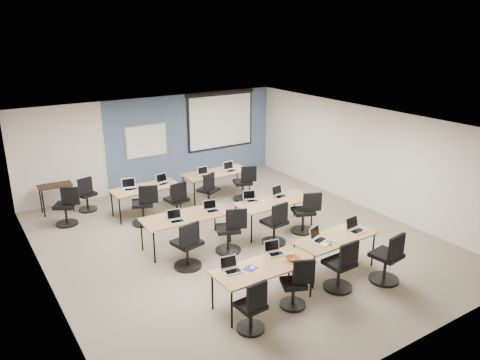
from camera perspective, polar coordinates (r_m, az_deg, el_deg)
floor at (r=10.75m, az=-0.39°, el=-7.40°), size 8.00×9.00×0.02m
ceiling at (r=9.87m, az=-0.42°, el=6.83°), size 8.00×9.00×0.02m
wall_back at (r=14.08m, az=-10.29°, el=4.51°), size 8.00×0.04×2.70m
wall_front at (r=7.18m, az=19.59°, el=-10.59°), size 8.00×0.04×2.70m
wall_left at (r=8.91m, az=-22.78°, el=-5.15°), size 0.04×9.00×2.70m
wall_right at (r=12.73m, az=15.00°, el=2.65°), size 0.04×9.00×2.70m
blue_accent_panel at (r=14.56m, az=-5.70°, el=5.18°), size 5.50×0.04×2.70m
whiteboard at (r=13.88m, az=-11.34°, el=4.67°), size 1.28×0.03×0.98m
projector_screen at (r=14.84m, az=-2.37°, el=7.63°), size 2.40×0.10×1.82m
training_table_front_left at (r=8.24m, az=2.84°, el=-10.74°), size 1.80×0.75×0.73m
training_table_front_right at (r=9.44m, az=11.52°, el=-7.10°), size 1.70×0.71×0.73m
training_table_mid_left at (r=10.29m, az=-6.58°, el=-4.55°), size 1.94×0.81×0.73m
training_table_mid_right at (r=11.09m, az=4.25°, el=-2.73°), size 1.89×0.79×0.73m
training_table_back_left at (r=12.19m, az=-11.43°, el=-1.07°), size 1.74×0.72×0.73m
training_table_back_right at (r=13.17m, az=-2.85°, el=0.80°), size 1.90×0.79×0.73m
laptop_0 at (r=8.05m, az=-1.11°, el=-10.61°), size 0.31×0.27×0.24m
mouse_0 at (r=8.13m, az=1.54°, el=-10.66°), size 0.09×0.12×0.04m
task_chair_0 at (r=7.70m, az=1.52°, el=-15.62°), size 0.46×0.46×0.95m
laptop_1 at (r=8.62m, az=4.20°, el=-8.57°), size 0.30×0.26×0.23m
mouse_1 at (r=8.63m, az=6.38°, el=-8.95°), size 0.08×0.11×0.03m
task_chair_1 at (r=8.33m, az=6.85°, el=-12.85°), size 0.49×0.46×0.95m
laptop_2 at (r=9.22m, az=9.44°, el=-6.85°), size 0.32×0.27×0.25m
mouse_2 at (r=9.24m, az=11.34°, el=-7.26°), size 0.09×0.11×0.03m
task_chair_2 at (r=8.93m, az=12.21°, el=-10.58°), size 0.55×0.55×1.03m
laptop_3 at (r=9.76m, az=13.86°, el=-5.66°), size 0.36×0.30×0.27m
mouse_3 at (r=9.80m, az=14.81°, el=-5.99°), size 0.07×0.10×0.03m
task_chair_3 at (r=9.39m, az=17.57°, el=-9.46°), size 0.57×0.57×1.05m
laptop_4 at (r=10.01m, az=-7.84°, el=-4.66°), size 0.31×0.27×0.24m
mouse_4 at (r=10.00m, az=-6.85°, el=-4.95°), size 0.08×0.10×0.03m
task_chair_4 at (r=9.50m, az=-6.37°, el=-8.32°), size 0.57×0.57×1.04m
laptop_5 at (r=10.46m, az=-3.49°, el=-3.47°), size 0.31×0.26×0.23m
mouse_5 at (r=10.38m, az=-1.89°, el=-3.90°), size 0.08×0.10×0.03m
task_chair_5 at (r=10.08m, az=-1.23°, el=-6.57°), size 0.59×0.56×1.03m
laptop_6 at (r=11.02m, az=1.35°, el=-2.26°), size 0.31×0.26×0.24m
mouse_6 at (r=10.99m, az=2.80°, el=-2.59°), size 0.07×0.10×0.03m
task_chair_6 at (r=10.45m, az=4.35°, el=-5.70°), size 0.54×0.54×1.02m
laptop_7 at (r=11.33m, az=4.77°, el=-1.71°), size 0.34×0.29×0.26m
mouse_7 at (r=11.47m, az=6.16°, el=-1.76°), size 0.09×0.11×0.03m
task_chair_7 at (r=11.10m, az=7.95°, el=-4.32°), size 0.57×0.55×1.02m
laptop_8 at (r=12.10m, az=-13.28°, el=-0.79°), size 0.35×0.30×0.27m
mouse_8 at (r=12.07m, az=-12.14°, el=-1.03°), size 0.08×0.10×0.03m
task_chair_8 at (r=11.65m, az=-11.59°, el=-3.34°), size 0.60×0.57×1.04m
laptop_9 at (r=12.34m, az=-9.39°, el=-0.16°), size 0.33×0.28×0.25m
mouse_9 at (r=12.37m, az=-7.92°, el=-0.28°), size 0.09×0.12×0.04m
task_chair_9 at (r=11.79m, az=-7.65°, el=-2.89°), size 0.55×0.55×1.02m
laptop_10 at (r=12.85m, az=-4.39°, el=0.78°), size 0.31×0.26×0.24m
mouse_10 at (r=12.87m, az=-3.77°, el=0.61°), size 0.06×0.10×0.03m
task_chair_10 at (r=12.42m, az=-3.83°, el=-1.66°), size 0.57×0.53×1.01m
laptop_11 at (r=13.24m, az=-1.24°, el=1.40°), size 0.33×0.28×0.25m
mouse_11 at (r=13.36m, az=-0.08°, el=1.33°), size 0.08×0.11×0.03m
task_chair_11 at (r=12.98m, az=0.52°, el=-0.70°), size 0.55×0.53×1.01m
blue_mousepad at (r=8.13m, az=1.27°, el=-10.73°), size 0.27×0.24×0.01m
snack_bowl at (r=8.44m, az=6.46°, el=-9.47°), size 0.28×0.28×0.06m
snack_plate at (r=9.07m, az=10.18°, el=-7.74°), size 0.20×0.20×0.01m
coffee_cup at (r=9.10m, az=10.98°, el=-7.43°), size 0.07×0.07×0.07m
utility_table at (r=12.99m, az=-21.60°, el=-1.00°), size 0.84×0.46×0.75m
spare_chair_a at (r=12.85m, az=-18.19°, el=-1.98°), size 0.48×0.48×0.96m
spare_chair_b at (r=12.14m, az=-20.34°, el=-3.35°), size 0.59×0.53×1.01m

